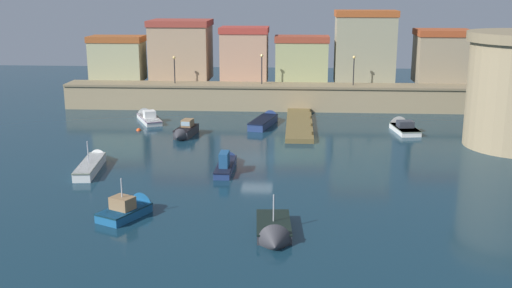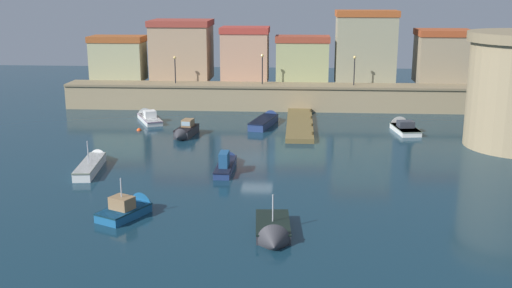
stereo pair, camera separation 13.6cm
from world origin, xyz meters
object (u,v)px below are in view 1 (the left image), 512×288
(moored_boat_2, at_px, (227,163))
(moored_boat_1, at_px, (132,208))
(moored_boat_0, at_px, (402,127))
(moored_boat_5, at_px, (185,132))
(mooring_buoy_0, at_px, (139,131))
(quay_lamp_1, at_px, (262,64))
(moored_boat_4, at_px, (266,120))
(moored_boat_3, at_px, (274,233))
(quay_lamp_2, at_px, (354,65))
(moored_boat_6, at_px, (147,117))
(moored_boat_7, at_px, (93,163))
(quay_lamp_0, at_px, (174,65))

(moored_boat_2, bearing_deg, moored_boat_1, 155.94)
(moored_boat_0, bearing_deg, moored_boat_5, 93.60)
(moored_boat_2, height_order, mooring_buoy_0, moored_boat_2)
(moored_boat_0, distance_m, mooring_buoy_0, 25.34)
(quay_lamp_1, distance_m, moored_boat_4, 9.20)
(moored_boat_2, distance_m, moored_boat_3, 14.03)
(quay_lamp_1, height_order, quay_lamp_2, quay_lamp_1)
(quay_lamp_1, distance_m, moored_boat_0, 17.69)
(moored_boat_0, relative_size, moored_boat_6, 0.86)
(moored_boat_7, bearing_deg, moored_boat_4, -43.40)
(moored_boat_2, relative_size, moored_boat_4, 0.90)
(quay_lamp_0, height_order, moored_boat_0, quay_lamp_0)
(quay_lamp_0, bearing_deg, moored_boat_1, -83.60)
(quay_lamp_2, height_order, moored_boat_4, quay_lamp_2)
(moored_boat_2, bearing_deg, quay_lamp_0, 20.39)
(moored_boat_5, distance_m, mooring_buoy_0, 5.37)
(moored_boat_2, relative_size, moored_boat_3, 1.24)
(quay_lamp_0, bearing_deg, quay_lamp_1, 0.00)
(moored_boat_1, distance_m, mooring_buoy_0, 22.75)
(moored_boat_3, bearing_deg, moored_boat_7, -135.53)
(quay_lamp_2, height_order, moored_boat_3, quay_lamp_2)
(quay_lamp_2, distance_m, moored_boat_3, 38.00)
(moored_boat_6, bearing_deg, moored_boat_2, -174.33)
(moored_boat_5, distance_m, moored_boat_7, 11.64)
(moored_boat_0, relative_size, mooring_buoy_0, 11.83)
(moored_boat_0, height_order, moored_boat_5, moored_boat_5)
(quay_lamp_2, relative_size, moored_boat_5, 0.69)
(quay_lamp_2, relative_size, moored_boat_6, 0.50)
(moored_boat_1, height_order, mooring_buoy_0, moored_boat_1)
(quay_lamp_2, bearing_deg, mooring_buoy_0, -151.48)
(moored_boat_5, bearing_deg, moored_boat_7, -18.30)
(quay_lamp_0, xyz_separation_m, moored_boat_6, (-1.74, -6.61, -4.55))
(moored_boat_6, bearing_deg, mooring_buoy_0, 158.91)
(moored_boat_5, bearing_deg, moored_boat_1, 9.34)
(moored_boat_3, bearing_deg, quay_lamp_0, -165.05)
(moored_boat_3, height_order, moored_boat_7, moored_boat_7)
(moored_boat_4, bearing_deg, moored_boat_2, -174.56)
(moored_boat_4, height_order, moored_boat_5, moored_boat_5)
(moored_boat_7, bearing_deg, moored_boat_0, -66.44)
(moored_boat_1, distance_m, moored_boat_4, 26.75)
(moored_boat_5, relative_size, mooring_buoy_0, 9.88)
(quay_lamp_1, distance_m, mooring_buoy_0, 16.88)
(moored_boat_5, bearing_deg, quay_lamp_1, 163.90)
(moored_boat_4, height_order, moored_boat_7, moored_boat_7)
(quay_lamp_1, height_order, moored_boat_3, quay_lamp_1)
(moored_boat_0, bearing_deg, moored_boat_3, 149.52)
(moored_boat_1, height_order, moored_boat_6, moored_boat_1)
(quay_lamp_2, xyz_separation_m, moored_boat_0, (3.93, -9.62, -4.66))
(moored_boat_0, bearing_deg, quay_lamp_0, 60.03)
(moored_boat_2, height_order, moored_boat_3, moored_boat_3)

